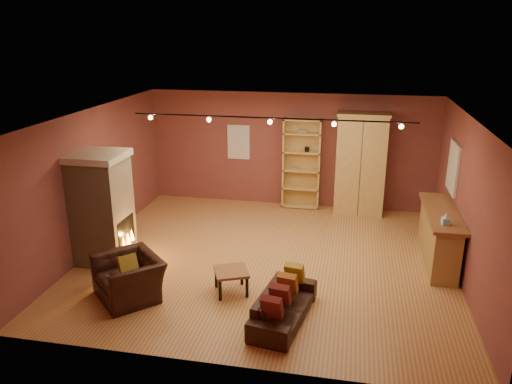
% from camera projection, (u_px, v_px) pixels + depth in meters
% --- Properties ---
extents(floor, '(7.00, 7.00, 0.00)m').
position_uv_depth(floor, '(267.00, 259.00, 9.68)').
color(floor, '#A36A3A').
rests_on(floor, ground).
extents(ceiling, '(7.00, 7.00, 0.00)m').
position_uv_depth(ceiling, '(268.00, 115.00, 8.79)').
color(ceiling, brown).
rests_on(ceiling, back_wall).
extents(back_wall, '(7.00, 0.02, 2.80)m').
position_uv_depth(back_wall, '(290.00, 150.00, 12.26)').
color(back_wall, brown).
rests_on(back_wall, floor).
extents(left_wall, '(0.02, 6.50, 2.80)m').
position_uv_depth(left_wall, '(94.00, 180.00, 9.88)').
color(left_wall, brown).
rests_on(left_wall, floor).
extents(right_wall, '(0.02, 6.50, 2.80)m').
position_uv_depth(right_wall, '(467.00, 203.00, 8.59)').
color(right_wall, brown).
rests_on(right_wall, floor).
extents(fireplace, '(1.01, 0.98, 2.12)m').
position_uv_depth(fireplace, '(102.00, 208.00, 9.34)').
color(fireplace, tan).
rests_on(fireplace, floor).
extents(back_window, '(0.56, 0.04, 0.86)m').
position_uv_depth(back_window, '(239.00, 142.00, 12.43)').
color(back_window, silver).
rests_on(back_window, back_wall).
extents(bookcase, '(0.91, 0.35, 2.22)m').
position_uv_depth(bookcase, '(302.00, 163.00, 12.18)').
color(bookcase, tan).
rests_on(bookcase, floor).
extents(armoire, '(1.19, 0.68, 2.43)m').
position_uv_depth(armoire, '(361.00, 164.00, 11.71)').
color(armoire, tan).
rests_on(armoire, floor).
extents(bar_counter, '(0.59, 2.17, 1.04)m').
position_uv_depth(bar_counter, '(439.00, 236.00, 9.41)').
color(bar_counter, '#A9874D').
rests_on(bar_counter, floor).
extents(tissue_box, '(0.13, 0.13, 0.22)m').
position_uv_depth(tissue_box, '(446.00, 220.00, 8.59)').
color(tissue_box, '#8EC0E4').
rests_on(tissue_box, bar_counter).
extents(right_window, '(0.05, 0.90, 1.00)m').
position_uv_depth(right_window, '(453.00, 168.00, 9.82)').
color(right_window, silver).
rests_on(right_window, right_wall).
extents(loveseat, '(0.75, 1.69, 0.71)m').
position_uv_depth(loveseat, '(284.00, 300.00, 7.58)').
color(loveseat, black).
rests_on(loveseat, floor).
extents(armchair, '(1.27, 1.26, 0.95)m').
position_uv_depth(armchair, '(129.00, 271.00, 8.19)').
color(armchair, black).
rests_on(armchair, floor).
extents(coffee_table, '(0.71, 0.71, 0.41)m').
position_uv_depth(coffee_table, '(231.00, 274.00, 8.37)').
color(coffee_table, brown).
rests_on(coffee_table, floor).
extents(track_rail, '(5.20, 0.09, 0.13)m').
position_uv_depth(track_rail, '(270.00, 120.00, 9.01)').
color(track_rail, black).
rests_on(track_rail, ceiling).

